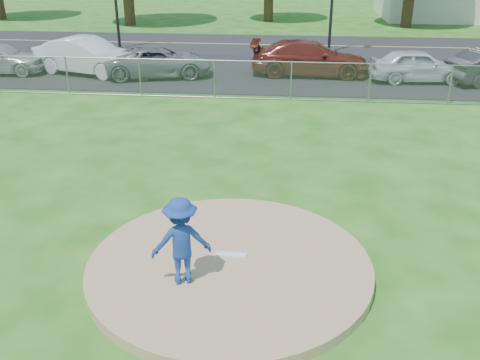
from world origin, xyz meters
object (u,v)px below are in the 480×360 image
Objects in this scene: traffic_cone at (143,71)px; parked_car_pearl at (418,66)px; parked_car_gray at (159,62)px; parked_car_darkred at (310,58)px; pitcher at (181,241)px; parked_car_white at (87,56)px.

traffic_cone is 0.19× the size of parked_car_pearl.
parked_car_gray is 0.89× the size of parked_car_darkred.
pitcher is 16.61m from parked_car_gray.
parked_car_darkred is 4.78m from parked_car_pearl.
pitcher reaches higher than parked_car_gray.
parked_car_pearl is at bearing -99.35° from parked_car_darkred.
parked_car_pearl reaches higher than parked_car_gray.
parked_car_pearl is (14.99, -0.01, -0.12)m from parked_car_white.
pitcher is 17.79m from parked_car_pearl.
parked_car_pearl is at bearing -102.22° from parked_car_gray.
traffic_cone is (-4.85, 15.36, -0.62)m from pitcher.
pitcher is 0.34× the size of parked_car_gray.
parked_car_white is at bearing -82.02° from pitcher.
pitcher reaches higher than traffic_cone.
pitcher is 0.33× the size of parked_car_white.
pitcher is 2.10× the size of traffic_cone.
parked_car_darkred is (2.56, 17.05, -0.22)m from pitcher.
traffic_cone is at bearing 103.21° from parked_car_darkred.
parked_car_darkred is at bearing 75.49° from parked_car_pearl.
parked_car_white is 1.05× the size of parked_car_gray.
parked_car_darkred reaches higher than parked_car_gray.
parked_car_white reaches higher than parked_car_gray.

